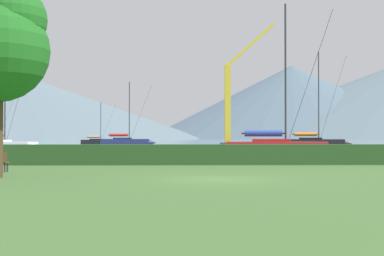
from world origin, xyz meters
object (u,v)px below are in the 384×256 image
Objects in this scene: sailboat_slip_7 at (279,148)px; dock_crane at (230,110)px; park_tree at (0,44)px; sailboat_slip_0 at (98,142)px; sailboat_slip_5 at (0,146)px; sailboat_slip_3 at (126,142)px; sailboat_slip_8 at (315,143)px.

sailboat_slip_7 is 32.70m from dock_crane.
sailboat_slip_0 is at bearing 95.54° from park_tree.
sailboat_slip_0 is 67.59m from sailboat_slip_7.
sailboat_slip_5 is 28.05m from sailboat_slip_7.
sailboat_slip_3 is 36.46m from sailboat_slip_5.
sailboat_slip_5 is at bearing -104.51° from sailboat_slip_3.
sailboat_slip_0 is 0.67× the size of sailboat_slip_7.
sailboat_slip_7 is at bearing -13.59° from sailboat_slip_5.
dock_crane is at bearing -48.08° from sailboat_slip_0.
sailboat_slip_8 reaches higher than sailboat_slip_3.
sailboat_slip_3 is at bearing 138.49° from dock_crane.
sailboat_slip_7 is at bearing -101.83° from sailboat_slip_8.
sailboat_slip_3 is 1.35× the size of park_tree.
park_tree is at bearing -113.21° from sailboat_slip_7.
sailboat_slip_7 is at bearing -70.25° from sailboat_slip_3.
sailboat_slip_3 is 49.25m from sailboat_slip_7.
sailboat_slip_5 is at bearing -86.79° from sailboat_slip_0.
dock_crane reaches higher than sailboat_slip_5.
sailboat_slip_7 reaches higher than park_tree.
sailboat_slip_7 is 1.56× the size of park_tree.
sailboat_slip_5 is 1.63× the size of park_tree.
park_tree is (1.24, -67.50, 4.72)m from sailboat_slip_3.
park_tree is at bearing -88.94° from sailboat_slip_3.
sailboat_slip_3 reaches higher than park_tree.
sailboat_slip_5 is 0.73× the size of dock_crane.
dock_crane reaches higher than sailboat_slip_8.
dock_crane is (15.81, -13.99, 4.65)m from sailboat_slip_3.
sailboat_slip_5 is at bearing 107.87° from park_tree.
sailboat_slip_8 reaches higher than park_tree.
sailboat_slip_0 is 52.33m from sailboat_slip_5.
sailboat_slip_5 is (-2.19, -52.28, 0.11)m from sailboat_slip_0.
sailboat_slip_3 is 67.67m from park_tree.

